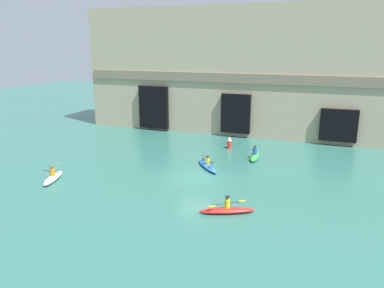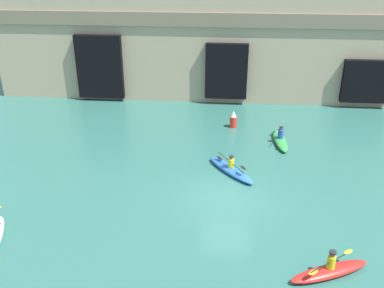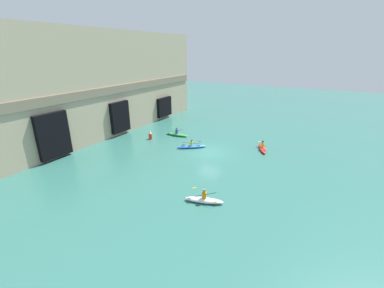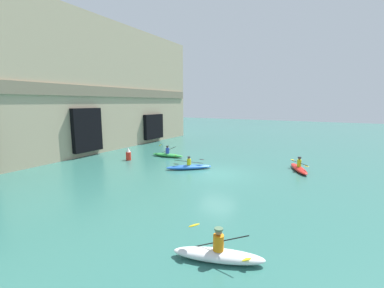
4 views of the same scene
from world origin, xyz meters
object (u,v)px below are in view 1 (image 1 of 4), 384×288
Objects in this scene: kayak_blue at (208,166)px; kayak_green at (255,155)px; marker_buoy at (229,143)px; kayak_red at (227,210)px; kayak_white at (53,177)px.

kayak_blue is 5.03m from kayak_green.
kayak_blue is at bearing -91.01° from marker_buoy.
marker_buoy is at bearing -99.81° from kayak_red.
kayak_red is at bearing -1.55° from kayak_green.
kayak_white is (-9.59, -6.62, 0.05)m from kayak_blue.
kayak_blue is at bearing 106.70° from kayak_white.
marker_buoy is (-3.53, 13.75, 0.32)m from kayak_red.
kayak_green is (2.97, 4.05, 0.01)m from kayak_blue.
kayak_green reaches higher than kayak_red.
kayak_red is 1.01× the size of kayak_blue.
kayak_green is 16.48m from kayak_white.
marker_buoy is (-2.86, 2.24, 0.32)m from kayak_green.
kayak_blue is at bearing -88.16° from kayak_red.
kayak_green is 3.65m from marker_buoy.
marker_buoy reaches higher than kayak_red.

